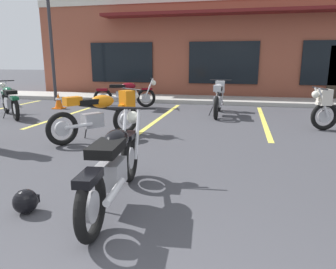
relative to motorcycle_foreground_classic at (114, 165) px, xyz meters
name	(u,v)px	position (x,y,z in m)	size (l,w,h in m)	color
ground_plane	(186,166)	(0.56, 1.46, -0.46)	(80.00, 80.00, 0.00)	#3D3D42
sidewalk_kerb	(220,100)	(0.56, 9.17, -0.39)	(22.00, 1.80, 0.14)	#A8A59E
brick_storefront_building	(227,49)	(0.57, 13.45, 1.62)	(16.63, 6.84, 4.16)	brown
painted_stall_lines	(211,118)	(0.56, 5.57, -0.46)	(14.02, 4.80, 0.01)	#DBCC4C
motorcycle_foreground_classic	(114,165)	(0.00, 0.00, 0.00)	(0.67, 2.11, 0.98)	black
motorcycle_red_sportbike	(10,100)	(-5.01, 4.61, 0.00)	(1.71, 1.59, 0.98)	black
motorcycle_black_cruiser	(101,113)	(-1.44, 2.82, 0.07)	(1.43, 1.82, 0.98)	black
motorcycle_silver_naked	(125,94)	(-2.46, 7.02, 0.00)	(2.06, 0.94, 0.98)	black
motorcycle_green_cafe_racer	(218,97)	(0.69, 6.31, 0.07)	(0.66, 2.11, 0.98)	black
helmet_on_pavement	(26,201)	(-0.85, -0.42, -0.33)	(0.26, 0.26, 0.26)	black
traffic_cone	(59,101)	(-4.52, 6.28, -0.20)	(0.34, 0.34, 0.53)	orange
parking_lot_lamp_post	(48,18)	(-5.74, 7.96, 2.59)	(0.24, 0.76, 4.68)	#2D2D33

